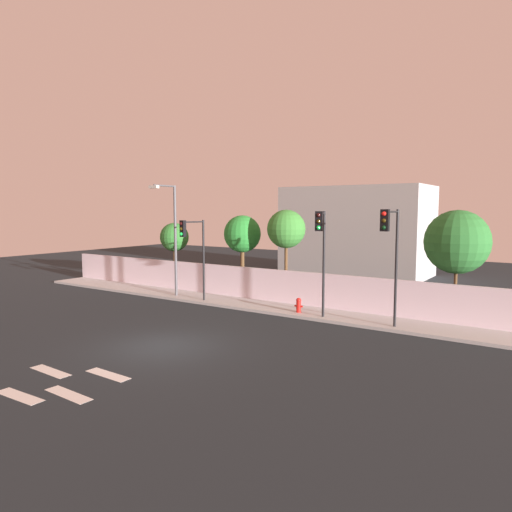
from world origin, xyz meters
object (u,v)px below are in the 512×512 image
traffic_light_center (321,241)px  roadside_tree_midleft (242,234)px  roadside_tree_leftmost (174,238)px  roadside_tree_rightmost (457,242)px  traffic_light_right (192,242)px  fire_hydrant (299,305)px  roadside_tree_midright (286,229)px  street_lamp_curbside (172,231)px  traffic_light_left (390,243)px

traffic_light_center → roadside_tree_midleft: size_ratio=1.02×
traffic_light_center → roadside_tree_leftmost: traffic_light_center is taller
roadside_tree_rightmost → roadside_tree_midleft: bearing=180.0°
traffic_light_right → fire_hydrant: size_ratio=6.21×
traffic_light_right → roadside_tree_rightmost: bearing=15.9°
traffic_light_center → traffic_light_right: size_ratio=1.11×
roadside_tree_midright → street_lamp_curbside: bearing=-153.4°
fire_hydrant → traffic_light_right: bearing=-171.5°
roadside_tree_leftmost → roadside_tree_midleft: 5.68m
traffic_light_left → roadside_tree_leftmost: traffic_light_left is taller
traffic_light_right → traffic_light_center: bearing=1.7°
traffic_light_left → traffic_light_center: bearing=175.9°
roadside_tree_midright → roadside_tree_leftmost: bearing=180.0°
fire_hydrant → roadside_tree_midleft: (-5.47, 2.79, 3.25)m
traffic_light_left → traffic_light_center: (-3.33, 0.24, -0.08)m
street_lamp_curbside → fire_hydrant: size_ratio=8.92×
traffic_light_center → roadside_tree_rightmost: roadside_tree_rightmost is taller
traffic_light_left → roadside_tree_rightmost: (1.93, 3.73, -0.11)m
fire_hydrant → roadside_tree_midleft: bearing=152.9°
street_lamp_curbside → fire_hydrant: 9.10m
fire_hydrant → roadside_tree_leftmost: roadside_tree_leftmost is taller
fire_hydrant → roadside_tree_midright: bearing=130.4°
roadside_tree_leftmost → street_lamp_curbside: bearing=-47.8°
traffic_light_left → roadside_tree_rightmost: 4.20m
roadside_tree_midleft → roadside_tree_midright: roadside_tree_midright is taller
street_lamp_curbside → roadside_tree_leftmost: size_ratio=1.49×
roadside_tree_rightmost → fire_hydrant: bearing=-157.7°
roadside_tree_midright → traffic_light_left: bearing=-27.2°
fire_hydrant → roadside_tree_leftmost: 11.83m
roadside_tree_midleft → traffic_light_left: bearing=-19.8°
street_lamp_curbside → roadside_tree_rightmost: street_lamp_curbside is taller
traffic_light_left → roadside_tree_midright: 8.16m
traffic_light_right → roadside_tree_midleft: roadside_tree_midleft is taller
traffic_light_left → roadside_tree_leftmost: bearing=166.9°
traffic_light_right → roadside_tree_midright: bearing=44.1°
traffic_light_left → street_lamp_curbside: size_ratio=0.79×
traffic_light_right → fire_hydrant: traffic_light_right is taller
fire_hydrant → roadside_tree_leftmost: (-11.13, 2.79, 2.87)m
roadside_tree_rightmost → street_lamp_curbside: bearing=-168.8°
fire_hydrant → roadside_tree_rightmost: size_ratio=0.14×
street_lamp_curbside → traffic_light_right: bearing=-17.8°
roadside_tree_midleft → roadside_tree_rightmost: size_ratio=0.94×
fire_hydrant → roadside_tree_midright: (-2.37, 2.79, 3.62)m
traffic_light_left → roadside_tree_leftmost: size_ratio=1.17×
traffic_light_right → roadside_tree_midleft: 3.80m
traffic_light_right → street_lamp_curbside: 2.36m
traffic_light_left → traffic_light_right: size_ratio=1.13×
street_lamp_curbside → roadside_tree_leftmost: street_lamp_curbside is taller
traffic_light_center → roadside_tree_rightmost: (5.26, 3.49, -0.03)m
fire_hydrant → roadside_tree_midleft: size_ratio=0.15×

